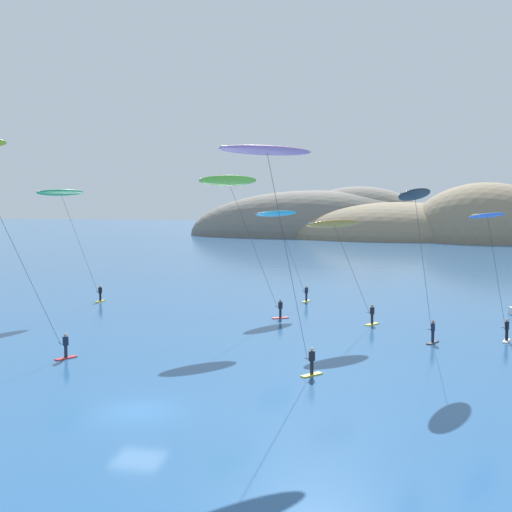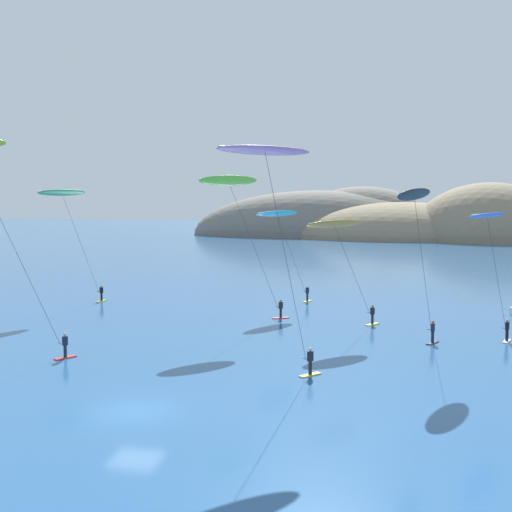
# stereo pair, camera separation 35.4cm
# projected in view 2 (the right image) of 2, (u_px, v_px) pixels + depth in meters

# --- Properties ---
(ground_plane) EXTENTS (600.00, 600.00, 0.00)m
(ground_plane) POSITION_uv_depth(u_px,v_px,m) (135.00, 411.00, 31.91)
(ground_plane) COLOR #285689
(headland_island) EXTENTS (105.59, 49.99, 30.45)m
(headland_island) POSITION_uv_depth(u_px,v_px,m) (383.00, 237.00, 183.00)
(headland_island) COLOR slate
(headland_island) RESTS_ON ground
(kitesurfer_green) EXTENTS (3.60, 8.11, 11.59)m
(kitesurfer_green) POSITION_uv_depth(u_px,v_px,m) (65.00, 201.00, 61.98)
(kitesurfer_green) COLOR yellow
(kitesurfer_green) RESTS_ON ground
(kitesurfer_cyan) EXTENTS (4.98, 7.66, 9.56)m
(kitesurfer_cyan) POSITION_uv_depth(u_px,v_px,m) (280.00, 220.00, 62.49)
(kitesurfer_cyan) COLOR yellow
(kitesurfer_cyan) RESTS_ON ground
(kitesurfer_black) EXTENTS (3.74, 7.37, 11.34)m
(kitesurfer_black) POSITION_uv_depth(u_px,v_px,m) (416.00, 207.00, 42.92)
(kitesurfer_black) COLOR #2D2D33
(kitesurfer_black) RESTS_ON ground
(kitesurfer_blue) EXTENTS (4.58, 7.66, 9.71)m
(kitesurfer_blue) POSITION_uv_depth(u_px,v_px,m) (489.00, 226.00, 43.65)
(kitesurfer_blue) COLOR silver
(kitesurfer_blue) RESTS_ON ground
(kitesurfer_pink) EXTENTS (5.53, 5.84, 13.51)m
(kitesurfer_pink) POSITION_uv_depth(u_px,v_px,m) (269.00, 168.00, 35.56)
(kitesurfer_pink) COLOR yellow
(kitesurfer_pink) RESTS_ON ground
(kitesurfer_orange) EXTENTS (6.09, 6.59, 9.02)m
(kitesurfer_orange) POSITION_uv_depth(u_px,v_px,m) (337.00, 231.00, 50.94)
(kitesurfer_orange) COLOR yellow
(kitesurfer_orange) RESTS_ON ground
(kitesurfer_lime) EXTENTS (6.95, 6.97, 12.59)m
(kitesurfer_lime) POSITION_uv_depth(u_px,v_px,m) (232.00, 190.00, 53.19)
(kitesurfer_lime) COLOR red
(kitesurfer_lime) RESTS_ON ground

